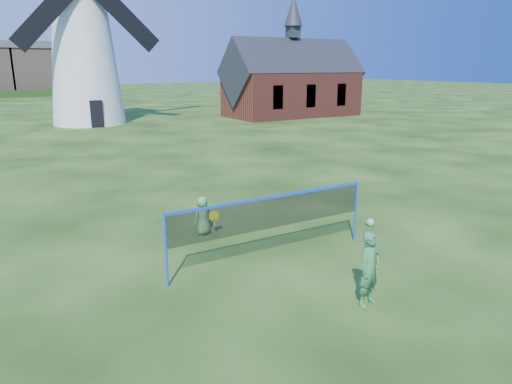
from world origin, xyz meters
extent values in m
plane|color=black|center=(0.00, 0.00, 0.00)|extent=(220.00, 220.00, 0.00)
cube|color=black|center=(2.10, 26.31, 0.98)|extent=(0.89, 0.11, 1.95)
cube|color=black|center=(2.10, 26.85, 4.44)|extent=(0.62, 0.11, 0.80)
cube|color=black|center=(2.10, 27.28, 7.29)|extent=(0.53, 0.11, 0.71)
cube|color=black|center=(-0.31, 26.84, 7.82)|extent=(5.22, 0.09, 5.33)
cube|color=black|center=(4.59, 26.84, 7.90)|extent=(5.33, 0.09, 5.22)
cube|color=brown|center=(18.92, 26.00, 1.89)|extent=(11.32, 5.66, 3.77)
cube|color=#2D3035|center=(18.92, 26.00, 3.77)|extent=(11.89, 5.76, 5.76)
cube|color=#2D3035|center=(18.92, 26.00, 7.13)|extent=(0.94, 0.94, 0.94)
cone|color=#2D3035|center=(18.92, 26.00, 8.82)|extent=(1.60, 1.60, 2.45)
cube|color=black|center=(15.62, 23.21, 1.89)|extent=(0.94, 0.09, 1.89)
cube|color=black|center=(18.92, 23.21, 1.89)|extent=(0.94, 0.09, 1.89)
cube|color=black|center=(22.22, 23.21, 1.89)|extent=(0.94, 0.09, 1.89)
cylinder|color=blue|center=(-2.25, -0.13, 0.78)|extent=(0.05, 0.05, 1.55)
cylinder|color=blue|center=(2.75, -0.13, 0.78)|extent=(0.05, 0.05, 1.55)
cube|color=black|center=(0.25, -0.13, 1.15)|extent=(5.00, 0.02, 0.70)
cube|color=blue|center=(0.25, -0.13, 1.52)|extent=(5.00, 0.02, 0.06)
imported|color=#338147|center=(0.73, -2.73, 0.72)|extent=(0.58, 0.44, 1.43)
cylinder|color=yellow|center=(1.01, -2.55, 0.70)|extent=(0.28, 0.02, 0.28)
cube|color=yellow|center=(1.01, -2.55, 0.53)|extent=(0.03, 0.02, 0.20)
imported|color=#5AA24E|center=(-0.38, 2.28, 0.52)|extent=(0.56, 0.42, 1.04)
cylinder|color=yellow|center=(-0.16, 2.06, 0.53)|extent=(0.28, 0.02, 0.28)
cube|color=yellow|center=(-0.16, 2.06, 0.36)|extent=(0.03, 0.02, 0.20)
sphere|color=green|center=(3.90, 0.48, 0.11)|extent=(0.22, 0.22, 0.22)
cube|color=#8A755C|center=(3.13, 72.00, 3.40)|extent=(6.64, 8.00, 6.80)
cube|color=#4C4C54|center=(3.13, 72.00, 7.30)|extent=(6.94, 8.40, 1.00)
camera|label=1|loc=(-5.06, -8.42, 4.33)|focal=32.44mm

